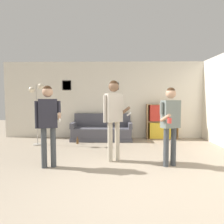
{
  "coord_description": "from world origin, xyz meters",
  "views": [
    {
      "loc": [
        -0.12,
        -2.81,
        1.39
      ],
      "look_at": [
        -0.22,
        2.15,
        1.06
      ],
      "focal_mm": 32.0,
      "sensor_mm": 36.0,
      "label": 1
    }
  ],
  "objects_px": {
    "person_player_foreground_center": "(114,111)",
    "person_watcher_holding_cup": "(170,118)",
    "bookshelf": "(162,122)",
    "floor_lamp": "(37,100)",
    "person_player_foreground_left": "(48,118)",
    "couch": "(102,131)",
    "bottle_on_floor": "(77,141)"
  },
  "relations": [
    {
      "from": "person_player_foreground_center",
      "to": "person_watcher_holding_cup",
      "type": "bearing_deg",
      "value": -14.96
    },
    {
      "from": "bookshelf",
      "to": "floor_lamp",
      "type": "height_order",
      "value": "floor_lamp"
    },
    {
      "from": "floor_lamp",
      "to": "bookshelf",
      "type": "bearing_deg",
      "value": 13.89
    },
    {
      "from": "person_player_foreground_left",
      "to": "bookshelf",
      "type": "bearing_deg",
      "value": 45.03
    },
    {
      "from": "bookshelf",
      "to": "couch",
      "type": "bearing_deg",
      "value": -174.61
    },
    {
      "from": "couch",
      "to": "person_player_foreground_left",
      "type": "distance_m",
      "value": 2.99
    },
    {
      "from": "person_watcher_holding_cup",
      "to": "person_player_foreground_center",
      "type": "bearing_deg",
      "value": 165.04
    },
    {
      "from": "bookshelf",
      "to": "person_player_foreground_left",
      "type": "bearing_deg",
      "value": -134.97
    },
    {
      "from": "couch",
      "to": "floor_lamp",
      "type": "height_order",
      "value": "floor_lamp"
    },
    {
      "from": "couch",
      "to": "floor_lamp",
      "type": "distance_m",
      "value": 2.32
    },
    {
      "from": "couch",
      "to": "person_player_foreground_center",
      "type": "relative_size",
      "value": 1.12
    },
    {
      "from": "couch",
      "to": "floor_lamp",
      "type": "bearing_deg",
      "value": -157.48
    },
    {
      "from": "bookshelf",
      "to": "person_watcher_holding_cup",
      "type": "relative_size",
      "value": 0.74
    },
    {
      "from": "person_watcher_holding_cup",
      "to": "bottle_on_floor",
      "type": "relative_size",
      "value": 7.33
    },
    {
      "from": "bookshelf",
      "to": "floor_lamp",
      "type": "bearing_deg",
      "value": -166.11
    },
    {
      "from": "couch",
      "to": "person_watcher_holding_cup",
      "type": "xyz_separation_m",
      "value": [
        1.6,
        -2.63,
        0.7
      ]
    },
    {
      "from": "bottle_on_floor",
      "to": "couch",
      "type": "bearing_deg",
      "value": 42.21
    },
    {
      "from": "couch",
      "to": "person_player_foreground_left",
      "type": "xyz_separation_m",
      "value": [
        -0.88,
        -2.77,
        0.73
      ]
    },
    {
      "from": "person_player_foreground_center",
      "to": "bottle_on_floor",
      "type": "relative_size",
      "value": 8.11
    },
    {
      "from": "floor_lamp",
      "to": "person_player_foreground_center",
      "type": "xyz_separation_m",
      "value": [
        2.33,
        -1.53,
        -0.24
      ]
    },
    {
      "from": "person_player_foreground_center",
      "to": "bottle_on_floor",
      "type": "height_order",
      "value": "person_player_foreground_center"
    },
    {
      "from": "floor_lamp",
      "to": "person_player_foreground_center",
      "type": "relative_size",
      "value": 1.03
    },
    {
      "from": "person_player_foreground_left",
      "to": "bottle_on_floor",
      "type": "height_order",
      "value": "person_player_foreground_left"
    },
    {
      "from": "couch",
      "to": "person_player_foreground_center",
      "type": "xyz_separation_m",
      "value": [
        0.43,
        -2.32,
        0.83
      ]
    },
    {
      "from": "person_player_foreground_center",
      "to": "bottle_on_floor",
      "type": "xyz_separation_m",
      "value": [
        -1.14,
        1.68,
        -1.03
      ]
    },
    {
      "from": "floor_lamp",
      "to": "person_player_foreground_center",
      "type": "bearing_deg",
      "value": -33.33
    },
    {
      "from": "person_player_foreground_left",
      "to": "person_watcher_holding_cup",
      "type": "relative_size",
      "value": 1.02
    },
    {
      "from": "person_player_foreground_left",
      "to": "bottle_on_floor",
      "type": "distance_m",
      "value": 2.32
    },
    {
      "from": "person_player_foreground_left",
      "to": "person_player_foreground_center",
      "type": "relative_size",
      "value": 0.92
    },
    {
      "from": "couch",
      "to": "bottle_on_floor",
      "type": "distance_m",
      "value": 0.98
    },
    {
      "from": "couch",
      "to": "person_player_foreground_center",
      "type": "distance_m",
      "value": 2.5
    },
    {
      "from": "couch",
      "to": "person_player_foreground_center",
      "type": "height_order",
      "value": "person_player_foreground_center"
    }
  ]
}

